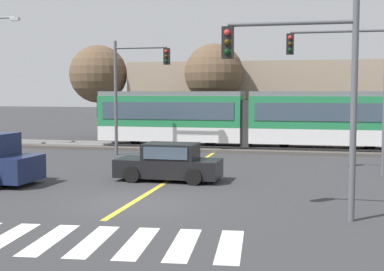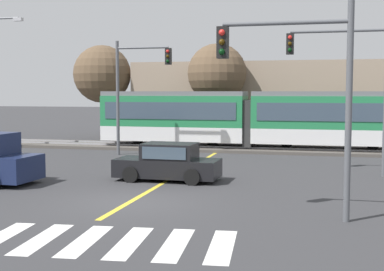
% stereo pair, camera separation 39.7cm
% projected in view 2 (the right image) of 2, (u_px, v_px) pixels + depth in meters
% --- Properties ---
extents(ground_plane, '(200.00, 200.00, 0.00)m').
position_uv_depth(ground_plane, '(130.00, 202.00, 17.42)').
color(ground_plane, '#333335').
extents(track_bed, '(120.00, 4.00, 0.18)m').
position_uv_depth(track_bed, '(222.00, 148.00, 33.20)').
color(track_bed, '#4C4742').
rests_on(track_bed, ground).
extents(rail_near, '(120.00, 0.08, 0.10)m').
position_uv_depth(rail_near, '(220.00, 147.00, 32.49)').
color(rail_near, '#939399').
rests_on(rail_near, track_bed).
extents(rail_far, '(120.00, 0.08, 0.10)m').
position_uv_depth(rail_far, '(224.00, 145.00, 33.88)').
color(rail_far, '#939399').
rests_on(rail_far, track_bed).
extents(light_rail_tram, '(18.50, 2.64, 3.43)m').
position_uv_depth(light_rail_tram, '(249.00, 117.00, 32.63)').
color(light_rail_tram, silver).
rests_on(light_rail_tram, track_bed).
extents(crosswalk_stripe_2, '(0.82, 2.84, 0.01)m').
position_uv_depth(crosswalk_stripe_2, '(1.00, 237.00, 13.24)').
color(crosswalk_stripe_2, silver).
rests_on(crosswalk_stripe_2, ground).
extents(crosswalk_stripe_3, '(0.82, 2.84, 0.01)m').
position_uv_depth(crosswalk_stripe_3, '(43.00, 239.00, 13.08)').
color(crosswalk_stripe_3, silver).
rests_on(crosswalk_stripe_3, ground).
extents(crosswalk_stripe_4, '(0.82, 2.84, 0.01)m').
position_uv_depth(crosswalk_stripe_4, '(86.00, 241.00, 12.92)').
color(crosswalk_stripe_4, silver).
rests_on(crosswalk_stripe_4, ground).
extents(crosswalk_stripe_5, '(0.82, 2.84, 0.01)m').
position_uv_depth(crosswalk_stripe_5, '(130.00, 242.00, 12.76)').
color(crosswalk_stripe_5, silver).
rests_on(crosswalk_stripe_5, ground).
extents(crosswalk_stripe_6, '(0.82, 2.84, 0.01)m').
position_uv_depth(crosswalk_stripe_6, '(175.00, 244.00, 12.60)').
color(crosswalk_stripe_6, silver).
rests_on(crosswalk_stripe_6, ground).
extents(crosswalk_stripe_7, '(0.82, 2.84, 0.01)m').
position_uv_depth(crosswalk_stripe_7, '(222.00, 246.00, 12.44)').
color(crosswalk_stripe_7, silver).
rests_on(crosswalk_stripe_7, ground).
extents(lane_centre_line, '(0.20, 16.88, 0.01)m').
position_uv_depth(lane_centre_line, '(177.00, 175.00, 23.10)').
color(lane_centre_line, gold).
rests_on(lane_centre_line, ground).
extents(sedan_crossing, '(4.23, 1.98, 1.52)m').
position_uv_depth(sedan_crossing, '(168.00, 163.00, 21.62)').
color(sedan_crossing, black).
rests_on(sedan_crossing, ground).
extents(traffic_light_mid_right, '(4.25, 0.38, 6.46)m').
position_uv_depth(traffic_light_mid_right, '(352.00, 74.00, 22.66)').
color(traffic_light_mid_right, '#515459').
rests_on(traffic_light_mid_right, ground).
extents(traffic_light_far_left, '(3.25, 0.38, 6.43)m').
position_uv_depth(traffic_light_far_left, '(135.00, 81.00, 29.93)').
color(traffic_light_far_left, '#515459').
rests_on(traffic_light_far_left, ground).
extents(traffic_light_near_right, '(3.75, 0.38, 6.07)m').
position_uv_depth(traffic_light_near_right, '(302.00, 79.00, 14.78)').
color(traffic_light_near_right, '#515459').
rests_on(traffic_light_near_right, ground).
extents(bare_tree_far_west, '(4.39, 4.39, 7.12)m').
position_uv_depth(bare_tree_far_west, '(102.00, 74.00, 40.78)').
color(bare_tree_far_west, brown).
rests_on(bare_tree_far_west, ground).
extents(bare_tree_west, '(4.12, 4.12, 6.94)m').
position_uv_depth(bare_tree_west, '(217.00, 73.00, 37.26)').
color(bare_tree_west, brown).
rests_on(bare_tree_west, ground).
extents(building_backdrop_far, '(23.72, 6.00, 5.77)m').
position_uv_depth(building_backdrop_far, '(293.00, 101.00, 40.18)').
color(building_backdrop_far, gray).
rests_on(building_backdrop_far, ground).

